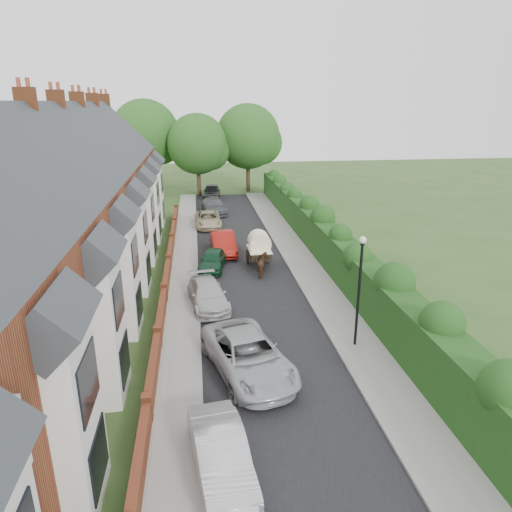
# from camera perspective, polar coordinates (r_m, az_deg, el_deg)

# --- Properties ---
(ground) EXTENTS (140.00, 140.00, 0.00)m
(ground) POSITION_cam_1_polar(r_m,az_deg,el_deg) (17.33, 5.59, -18.48)
(ground) COLOR #2D4C1E
(ground) RESTS_ON ground
(road) EXTENTS (6.00, 58.00, 0.02)m
(road) POSITION_cam_1_polar(r_m,az_deg,el_deg) (26.70, -0.74, -4.29)
(road) COLOR black
(road) RESTS_ON ground
(pavement_hedge_side) EXTENTS (2.20, 58.00, 0.12)m
(pavement_hedge_side) POSITION_cam_1_polar(r_m,az_deg,el_deg) (27.43, 7.81, -3.72)
(pavement_hedge_side) COLOR gray
(pavement_hedge_side) RESTS_ON ground
(pavement_house_side) EXTENTS (1.70, 58.00, 0.12)m
(pavement_house_side) POSITION_cam_1_polar(r_m,az_deg,el_deg) (26.53, -9.05, -4.57)
(pavement_house_side) COLOR gray
(pavement_house_side) RESTS_ON ground
(kerb_hedge_side) EXTENTS (0.18, 58.00, 0.13)m
(kerb_hedge_side) POSITION_cam_1_polar(r_m,az_deg,el_deg) (27.17, 5.67, -3.84)
(kerb_hedge_side) COLOR gray
(kerb_hedge_side) RESTS_ON ground
(kerb_house_side) EXTENTS (0.18, 58.00, 0.13)m
(kerb_house_side) POSITION_cam_1_polar(r_m,az_deg,el_deg) (26.52, -7.32, -4.49)
(kerb_house_side) COLOR gray
(kerb_house_side) RESTS_ON ground
(hedge) EXTENTS (2.10, 58.00, 2.85)m
(hedge) POSITION_cam_1_polar(r_m,az_deg,el_deg) (27.40, 11.59, -0.50)
(hedge) COLOR #153B13
(hedge) RESTS_ON ground
(terrace_row) EXTENTS (9.05, 40.50, 11.50)m
(terrace_row) POSITION_cam_1_polar(r_m,az_deg,el_deg) (25.26, -24.58, 3.32)
(terrace_row) COLOR brown
(terrace_row) RESTS_ON ground
(garden_wall_row) EXTENTS (0.35, 40.35, 1.10)m
(garden_wall_row) POSITION_cam_1_polar(r_m,az_deg,el_deg) (25.52, -11.39, -4.71)
(garden_wall_row) COLOR brown
(garden_wall_row) RESTS_ON ground
(lamppost) EXTENTS (0.32, 0.32, 5.16)m
(lamppost) POSITION_cam_1_polar(r_m,az_deg,el_deg) (20.00, 12.85, -2.73)
(lamppost) COLOR black
(lamppost) RESTS_ON ground
(tree_far_left) EXTENTS (7.14, 6.80, 9.29)m
(tree_far_left) POSITION_cam_1_polar(r_m,az_deg,el_deg) (53.68, -6.95, 13.55)
(tree_far_left) COLOR #332316
(tree_far_left) RESTS_ON ground
(tree_far_right) EXTENTS (7.98, 7.60, 10.31)m
(tree_far_right) POSITION_cam_1_polar(r_m,az_deg,el_deg) (56.04, -0.62, 14.51)
(tree_far_right) COLOR #332316
(tree_far_right) RESTS_ON ground
(tree_far_back) EXTENTS (8.40, 8.00, 10.82)m
(tree_far_back) POSITION_cam_1_polar(r_m,az_deg,el_deg) (56.84, -13.23, 14.40)
(tree_far_back) COLOR #332316
(tree_far_back) RESTS_ON ground
(car_silver_a) EXTENTS (2.05, 4.41, 1.40)m
(car_silver_a) POSITION_cam_1_polar(r_m,az_deg,el_deg) (14.54, -4.41, -23.49)
(car_silver_a) COLOR #B4B4B9
(car_silver_a) RESTS_ON ground
(car_silver_b) EXTENTS (3.98, 6.16, 1.58)m
(car_silver_b) POSITION_cam_1_polar(r_m,az_deg,el_deg) (18.74, -1.01, -12.32)
(car_silver_b) COLOR #ADAFB5
(car_silver_b) RESTS_ON ground
(car_white) EXTENTS (2.45, 4.71, 1.31)m
(car_white) POSITION_cam_1_polar(r_m,az_deg,el_deg) (24.66, -6.05, -4.80)
(car_white) COLOR #BABABA
(car_white) RESTS_ON ground
(car_green) EXTENTS (2.26, 4.05, 1.30)m
(car_green) POSITION_cam_1_polar(r_m,az_deg,el_deg) (29.95, -5.46, -0.45)
(car_green) COLOR #113A22
(car_green) RESTS_ON ground
(car_red) EXTENTS (1.81, 4.74, 1.54)m
(car_red) POSITION_cam_1_polar(r_m,az_deg,el_deg) (33.09, -4.13, 1.68)
(car_red) COLOR maroon
(car_red) RESTS_ON ground
(car_beige) EXTENTS (2.30, 4.79, 1.32)m
(car_beige) POSITION_cam_1_polar(r_m,az_deg,el_deg) (40.33, -6.01, 4.58)
(car_beige) COLOR #BDB088
(car_beige) RESTS_ON ground
(car_grey) EXTENTS (2.55, 5.21, 1.46)m
(car_grey) POSITION_cam_1_polar(r_m,az_deg,el_deg) (45.34, -5.28, 6.28)
(car_grey) COLOR #4D4F54
(car_grey) RESTS_ON ground
(car_black) EXTENTS (2.09, 4.62, 1.54)m
(car_black) POSITION_cam_1_polar(r_m,az_deg,el_deg) (52.70, -5.55, 8.07)
(car_black) COLOR black
(car_black) RESTS_ON ground
(horse) EXTENTS (0.99, 1.75, 1.40)m
(horse) POSITION_cam_1_polar(r_m,az_deg,el_deg) (28.61, 0.91, -1.19)
(horse) COLOR #492E1A
(horse) RESTS_ON ground
(horse_cart) EXTENTS (1.52, 3.35, 2.42)m
(horse_cart) POSITION_cam_1_polar(r_m,az_deg,el_deg) (30.08, 0.41, 1.19)
(horse_cart) COLOR black
(horse_cart) RESTS_ON ground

